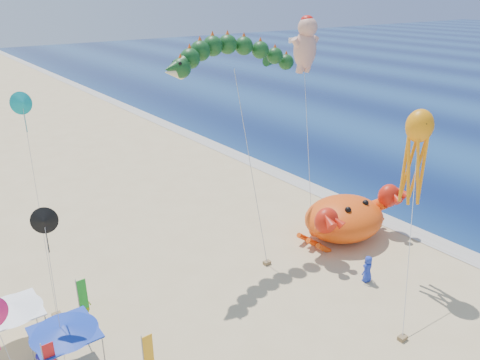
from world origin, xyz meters
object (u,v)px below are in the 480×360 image
(octopus_kite, at_px, (416,150))
(crab_inflatable, at_px, (345,217))
(dragon_kite, at_px, (232,61))
(canopy_blue, at_px, (64,329))
(canopy_white, at_px, (11,307))
(cherub_kite, at_px, (306,43))

(octopus_kite, bearing_deg, crab_inflatable, 81.57)
(dragon_kite, bearing_deg, canopy_blue, -158.15)
(crab_inflatable, xyz_separation_m, octopus_kite, (-0.83, -5.59, 7.05))
(crab_inflatable, distance_m, octopus_kite, 9.03)
(canopy_blue, distance_m, canopy_white, 3.78)
(dragon_kite, xyz_separation_m, cherub_kite, (10.60, 3.88, 0.20))
(crab_inflatable, height_order, dragon_kite, dragon_kite)
(cherub_kite, relative_size, octopus_kite, 1.41)
(cherub_kite, distance_m, canopy_white, 29.71)
(canopy_blue, bearing_deg, crab_inflatable, 2.44)
(crab_inflatable, height_order, octopus_kite, octopus_kite)
(cherub_kite, height_order, canopy_white, cherub_kite)
(crab_inflatable, relative_size, canopy_white, 2.83)
(canopy_white, bearing_deg, octopus_kite, -19.71)
(crab_inflatable, bearing_deg, canopy_white, 173.97)
(crab_inflatable, distance_m, canopy_blue, 21.64)
(canopy_white, bearing_deg, crab_inflatable, -6.03)
(dragon_kite, distance_m, cherub_kite, 11.29)
(cherub_kite, distance_m, octopus_kite, 15.77)
(crab_inflatable, relative_size, canopy_blue, 2.73)
(crab_inflatable, height_order, canopy_white, crab_inflatable)
(dragon_kite, xyz_separation_m, canopy_white, (-16.16, -2.42, -11.05))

